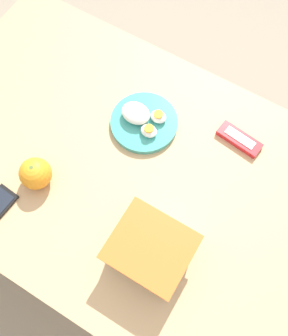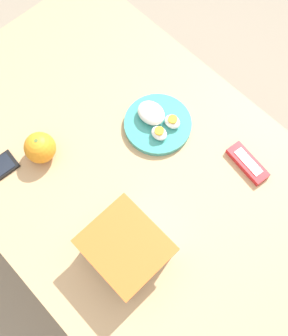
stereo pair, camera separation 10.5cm
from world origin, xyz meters
name	(u,v)px [view 2 (the right image)]	position (x,y,z in m)	size (l,w,h in m)	color
ground_plane	(136,231)	(0.00, 0.00, 0.00)	(10.00, 10.00, 0.00)	gray
table	(131,176)	(0.00, 0.00, 0.69)	(1.28, 0.80, 0.77)	tan
food_container	(126,250)	(-0.17, 0.17, 0.82)	(0.19, 0.17, 0.11)	white
orange_fruit	(40,148)	(0.19, 0.15, 0.82)	(0.09, 0.09, 0.09)	orange
rice_plate	(157,122)	(0.04, -0.14, 0.79)	(0.19, 0.19, 0.06)	teal
candy_bar	(248,163)	(-0.22, -0.24, 0.78)	(0.13, 0.06, 0.02)	red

